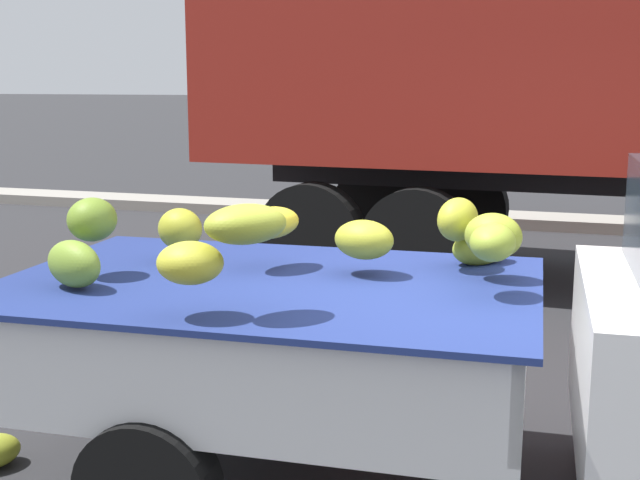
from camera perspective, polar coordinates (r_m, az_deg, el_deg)
name	(u,v)px	position (r m, az deg, el deg)	size (l,w,h in m)	color
curb_strip	(553,222)	(12.39, 15.66, 1.20)	(80.00, 0.80, 0.16)	gray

